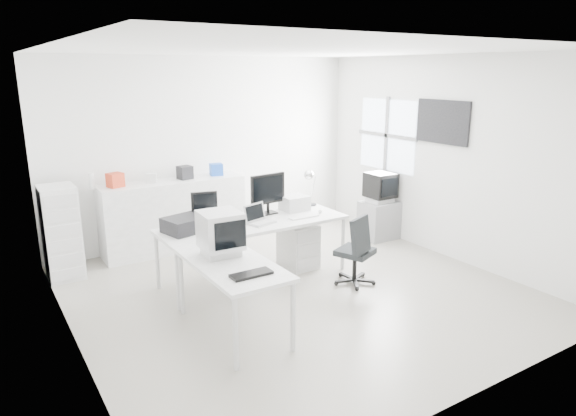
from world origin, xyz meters
TOP-DOWN VIEW (x-y plane):
  - floor at (0.00, 0.00)m, footprint 5.00×5.00m
  - ceiling at (0.00, 0.00)m, footprint 5.00×5.00m
  - back_wall at (0.00, 2.50)m, footprint 5.00×0.02m
  - left_wall at (-2.50, 0.00)m, footprint 0.02×5.00m
  - right_wall at (2.50, 0.00)m, footprint 0.02×5.00m
  - window at (2.48, 1.20)m, footprint 0.02×1.20m
  - wall_picture at (2.47, 0.10)m, footprint 0.04×0.90m
  - main_desk at (-0.23, 0.63)m, footprint 2.40×0.80m
  - side_desk at (-1.08, -0.47)m, footprint 0.70×1.40m
  - drawer_pedestal at (0.47, 0.68)m, footprint 0.40×0.50m
  - inkjet_printer at (-1.08, 0.73)m, footprint 0.57×0.49m
  - lcd_monitor_small at (-0.78, 0.88)m, footprint 0.36×0.26m
  - lcd_monitor_large at (0.12, 0.88)m, footprint 0.54×0.25m
  - laptop at (-0.18, 0.53)m, footprint 0.38×0.39m
  - white_keyboard at (0.42, 0.48)m, footprint 0.41×0.13m
  - white_mouse at (0.72, 0.53)m, footprint 0.05×0.05m
  - laser_printer at (0.52, 0.85)m, footprint 0.35×0.30m
  - desk_lamp at (0.87, 0.93)m, footprint 0.19×0.19m
  - crt_monitor at (-1.08, -0.22)m, footprint 0.41×0.41m
  - black_keyboard at (-1.08, -0.87)m, footprint 0.40×0.16m
  - office_chair at (0.75, -0.18)m, footprint 0.69×0.69m
  - tv_cabinet at (2.22, 1.01)m, footprint 0.55×0.45m
  - crt_tv at (2.22, 1.01)m, footprint 0.50×0.48m
  - sideboard at (-0.69, 2.24)m, footprint 2.10×0.52m
  - clutter_box_a at (-1.49, 2.24)m, footprint 0.24×0.22m
  - clutter_box_b at (-0.99, 2.24)m, footprint 0.17×0.16m
  - clutter_box_c at (-0.49, 2.24)m, footprint 0.22×0.21m
  - clutter_box_d at (0.01, 2.24)m, footprint 0.21×0.19m
  - clutter_bottle at (-1.79, 2.28)m, footprint 0.07×0.07m
  - filing_cabinet at (-2.28, 1.98)m, footprint 0.42×0.50m

SIDE VIEW (x-z plane):
  - floor at x=0.00m, z-range -0.01..0.01m
  - tv_cabinet at x=2.22m, z-range 0.00..0.60m
  - drawer_pedestal at x=0.47m, z-range 0.00..0.60m
  - main_desk at x=-0.23m, z-range 0.00..0.75m
  - side_desk at x=-1.08m, z-range 0.00..0.75m
  - office_chair at x=0.75m, z-range 0.00..0.92m
  - sideboard at x=-0.69m, z-range 0.00..1.05m
  - filing_cabinet at x=-2.28m, z-range 0.00..1.20m
  - white_keyboard at x=0.42m, z-range 0.75..0.77m
  - black_keyboard at x=-1.08m, z-range 0.75..0.78m
  - white_mouse at x=0.72m, z-range 0.75..0.80m
  - crt_tv at x=2.22m, z-range 0.60..1.05m
  - inkjet_printer at x=-1.08m, z-range 0.75..0.93m
  - laser_printer at x=0.52m, z-range 0.75..0.95m
  - laptop at x=-0.18m, z-range 0.75..0.95m
  - lcd_monitor_small at x=-0.78m, z-range 0.75..1.15m
  - crt_monitor at x=-1.08m, z-range 0.75..1.20m
  - desk_lamp at x=0.87m, z-range 0.75..1.22m
  - lcd_monitor_large at x=0.12m, z-range 0.75..1.29m
  - clutter_box_b at x=-0.99m, z-range 1.05..1.19m
  - clutter_box_d at x=0.01m, z-range 1.05..1.23m
  - clutter_box_c at x=-0.49m, z-range 1.05..1.24m
  - clutter_box_a at x=-1.49m, z-range 1.05..1.24m
  - clutter_bottle at x=-1.79m, z-range 1.05..1.27m
  - back_wall at x=0.00m, z-range 0.00..2.80m
  - left_wall at x=-2.50m, z-range 0.00..2.80m
  - right_wall at x=2.50m, z-range 0.00..2.80m
  - window at x=2.48m, z-range 1.05..2.15m
  - wall_picture at x=2.47m, z-range 1.60..2.20m
  - ceiling at x=0.00m, z-range 2.79..2.80m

